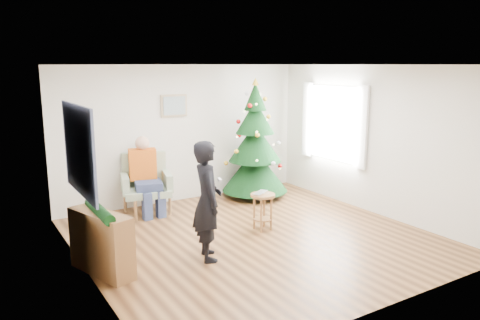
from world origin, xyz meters
TOP-DOWN VIEW (x-y plane):
  - floor at (0.00, 0.00)m, footprint 5.00×5.00m
  - ceiling at (0.00, 0.00)m, footprint 5.00×5.00m
  - wall_back at (0.00, 2.50)m, footprint 5.00×0.00m
  - wall_front at (0.00, -2.50)m, footprint 5.00×0.00m
  - wall_left at (-2.50, 0.00)m, footprint 0.00×5.00m
  - wall_right at (2.50, 0.00)m, footprint 0.00×5.00m
  - window_panel at (2.47, 1.00)m, footprint 0.04×1.30m
  - curtains at (2.44, 1.00)m, footprint 0.05×1.75m
  - christmas_tree at (1.27, 1.93)m, footprint 1.30×1.30m
  - stool at (0.30, 0.24)m, footprint 0.39×0.39m
  - laptop at (0.30, 0.24)m, footprint 0.38×0.34m
  - armchair at (-0.95, 2.07)m, footprint 0.97×0.93m
  - seated_person at (-0.97, 2.00)m, footprint 0.55×0.73m
  - standing_man at (-0.97, -0.30)m, footprint 0.54×0.68m
  - game_controller at (-0.80, -0.33)m, footprint 0.07×0.13m
  - console at (-2.33, -0.01)m, footprint 0.60×1.04m
  - garland at (-2.33, -0.01)m, footprint 0.14×0.90m
  - tapestry at (-2.46, 0.30)m, footprint 0.03×1.50m
  - framed_picture at (-0.20, 2.46)m, footprint 0.52×0.05m

SIDE VIEW (x-z plane):
  - floor at x=0.00m, z-range 0.00..0.00m
  - stool at x=0.30m, z-range 0.01..0.60m
  - armchair at x=-0.95m, z-range -0.13..0.92m
  - console at x=-2.33m, z-range 0.00..0.80m
  - laptop at x=0.30m, z-range 0.59..0.62m
  - seated_person at x=-0.97m, z-range 0.03..1.40m
  - standing_man at x=-0.97m, z-range 0.00..1.63m
  - garland at x=-2.33m, z-range 0.75..0.89m
  - christmas_tree at x=1.27m, z-range -0.12..2.24m
  - game_controller at x=-0.80m, z-range 1.07..1.10m
  - wall_back at x=0.00m, z-range -1.20..3.80m
  - wall_front at x=0.00m, z-range -1.20..3.80m
  - wall_left at x=-2.50m, z-range -1.20..3.80m
  - wall_right at x=2.50m, z-range -1.20..3.80m
  - window_panel at x=2.47m, z-range 0.80..2.20m
  - curtains at x=2.44m, z-range 0.75..2.25m
  - tapestry at x=-2.46m, z-range 0.98..2.12m
  - framed_picture at x=-0.20m, z-range 1.64..2.06m
  - ceiling at x=0.00m, z-range 2.60..2.60m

